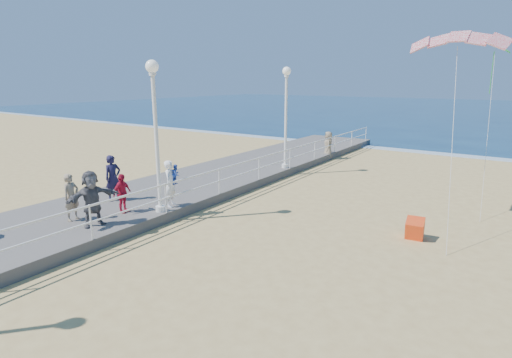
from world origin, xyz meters
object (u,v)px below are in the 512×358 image
Objects in this scene: lamp_post_mid at (155,122)px; spectator_5 at (92,198)px; beach_walker_c at (328,145)px; box_kite at (415,230)px; lamp_post_far at (286,107)px; woman_holding_toddler at (171,184)px; spectator_0 at (113,178)px; spectator_6 at (71,197)px; spectator_3 at (122,193)px; toddler_held at (176,174)px.

spectator_5 is at bearing -107.68° from lamp_post_mid.
beach_walker_c is 13.55m from box_kite.
spectator_5 is 1.02× the size of beach_walker_c.
lamp_post_far is 6.09m from beach_walker_c.
woman_holding_toddler is at bearing -90.68° from lamp_post_far.
lamp_post_mid is 3.47m from spectator_0.
spectator_3 is at bearing -35.19° from spectator_6.
lamp_post_far reaches higher than beach_walker_c.
spectator_0 reaches higher than box_kite.
lamp_post_mid is 6.99× the size of toddler_held.
box_kite is (9.84, 5.84, -0.91)m from spectator_6.
box_kite is (8.19, 2.86, -0.98)m from woman_holding_toddler.
spectator_3 is (1.51, -0.76, -0.20)m from spectator_0.
lamp_post_mid is at bearing -29.28° from beach_walker_c.
toddler_held is at bearing -66.87° from woman_holding_toddler.
woman_holding_toddler is 1.09× the size of spectator_6.
lamp_post_far is 10.33m from box_kite.
spectator_5 reaches higher than spectator_0.
spectator_0 is 0.99× the size of spectator_5.
woman_holding_toddler is at bearing 98.74° from lamp_post_mid.
beach_walker_c is at bearing -15.42° from spectator_6.
lamp_post_far is 2.88× the size of spectator_5.
lamp_post_far is at bearing -16.57° from spectator_3.
toddler_held is 1.27× the size of box_kite.
lamp_post_mid is 2.93× the size of beach_walker_c.
lamp_post_mid is 14.69m from beach_walker_c.
spectator_6 is 16.86m from beach_walker_c.
beach_walker_c is at bearing -2.07° from spectator_0.
lamp_post_far reaches higher than spectator_3.
spectator_3 is 10.13m from box_kite.
toddler_held is 2.76m from spectator_0.
lamp_post_mid is 3.74× the size of spectator_3.
toddler_held is 2.03m from spectator_3.
spectator_6 is at bearing 143.37° from spectator_3.
lamp_post_mid is at bearing 166.88° from woman_holding_toddler.
woman_holding_toddler is 0.41m from toddler_held.
beach_walker_c reaches higher than box_kite.
lamp_post_far reaches higher than toddler_held.
beach_walker_c is (0.08, 14.43, -2.75)m from lamp_post_mid.
spectator_3 reaches higher than box_kite.
spectator_3 is 2.37× the size of box_kite.
woman_holding_toddler is 8.73m from box_kite.
woman_holding_toddler is 2.55m from spectator_0.
spectator_6 is at bearing -127.05° from lamp_post_mid.
woman_holding_toddler is (-0.10, -8.35, -2.38)m from lamp_post_far.
lamp_post_mid is 3.32m from spectator_5.
spectator_5 is at bearing -93.64° from lamp_post_far.
lamp_post_mid is 3.81m from spectator_6.
spectator_0 is 1.28× the size of spectator_3.
spectator_3 is at bearing -140.87° from lamp_post_mid.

